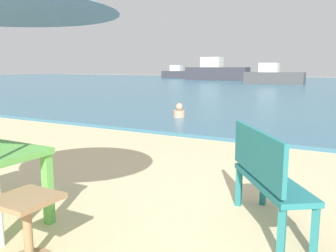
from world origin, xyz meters
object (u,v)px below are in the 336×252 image
object	(u,v)px
boat_barge	(179,74)
boat_tanker	(216,72)
bench_teal_center	(265,173)
boat_fishing_trawler	(273,77)
swimmer_person	(179,112)
side_table_wood	(27,219)

from	to	relation	value
boat_barge	boat_tanker	world-z (taller)	boat_tanker
bench_teal_center	boat_fishing_trawler	world-z (taller)	boat_fishing_trawler
swimmer_person	side_table_wood	bearing A→B (deg)	-71.43
boat_barge	side_table_wood	bearing A→B (deg)	-64.04
side_table_wood	boat_fishing_trawler	distance (m)	29.97
side_table_wood	boat_fishing_trawler	world-z (taller)	boat_fishing_trawler
boat_fishing_trawler	boat_barge	bearing A→B (deg)	144.12
swimmer_person	boat_fishing_trawler	size ratio (longest dim) A/B	0.08
bench_teal_center	boat_tanker	distance (m)	37.40
boat_barge	boat_tanker	size ratio (longest dim) A/B	0.66
bench_teal_center	boat_fishing_trawler	distance (m)	28.76
swimmer_person	boat_barge	distance (m)	37.18
side_table_wood	boat_tanker	distance (m)	38.30
side_table_wood	boat_fishing_trawler	bearing A→B (deg)	99.21
boat_barge	boat_fishing_trawler	world-z (taller)	boat_fishing_trawler
side_table_wood	bench_teal_center	xyz separation A→B (m)	(1.46, 1.51, 0.19)
bench_teal_center	boat_tanker	world-z (taller)	boat_tanker
bench_teal_center	boat_tanker	size ratio (longest dim) A/B	0.17
boat_fishing_trawler	bench_teal_center	bearing A→B (deg)	-77.44
swimmer_person	boat_fishing_trawler	distance (m)	22.38
bench_teal_center	boat_barge	size ratio (longest dim) A/B	0.25
side_table_wood	boat_barge	xyz separation A→B (m)	(-19.63, 40.31, 0.34)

